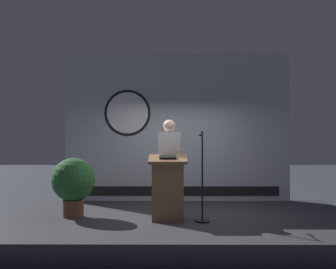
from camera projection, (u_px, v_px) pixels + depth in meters
The scene contains 7 objects.
ground_plane at pixel (179, 233), 7.25m from camera, with size 40.00×40.00×0.00m, color #383D47.
stage_platform at pixel (179, 224), 7.26m from camera, with size 6.40×4.00×0.30m, color #333338.
banner_display at pixel (176, 127), 9.13m from camera, with size 4.94×0.12×3.27m.
podium at pixel (168, 188), 6.88m from camera, with size 0.64×0.50×1.09m.
speaker_person at pixel (169, 166), 7.36m from camera, with size 0.40×0.26×1.70m.
microphone_stand at pixel (202, 190), 6.77m from camera, with size 0.24×0.52×1.48m.
potted_plant at pixel (73, 182), 7.15m from camera, with size 0.75×0.75×1.03m.
Camera 1 is at (-0.14, -7.28, 1.63)m, focal length 44.15 mm.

